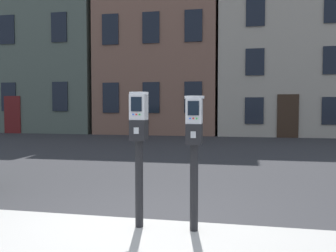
# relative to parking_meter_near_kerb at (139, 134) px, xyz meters

# --- Properties ---
(ground_plane) EXTENTS (160.00, 160.00, 0.00)m
(ground_plane) POSITION_rel_parking_meter_near_kerb_xyz_m (-0.02, 0.10, -1.19)
(ground_plane) COLOR #28282B
(parking_meter_near_kerb) EXTENTS (0.23, 0.26, 1.53)m
(parking_meter_near_kerb) POSITION_rel_parking_meter_near_kerb_xyz_m (0.00, 0.00, 0.00)
(parking_meter_near_kerb) COLOR black
(parking_meter_near_kerb) RESTS_ON sidewalk_slab
(parking_meter_twin_adjacent) EXTENTS (0.23, 0.26, 1.48)m
(parking_meter_twin_adjacent) POSITION_rel_parking_meter_near_kerb_xyz_m (0.63, -0.00, -0.03)
(parking_meter_twin_adjacent) COLOR black
(parking_meter_twin_adjacent) RESTS_ON sidewalk_slab
(townhouse_cream_stone) EXTENTS (6.31, 5.24, 11.23)m
(townhouse_cream_stone) POSITION_rel_parking_meter_near_kerb_xyz_m (-10.33, 17.27, 4.43)
(townhouse_cream_stone) COLOR #4C564C
(townhouse_cream_stone) RESTS_ON ground_plane
(townhouse_grey_stucco) EXTENTS (6.61, 5.74, 10.77)m
(townhouse_grey_stucco) POSITION_rel_parking_meter_near_kerb_xyz_m (-3.61, 17.52, 4.20)
(townhouse_grey_stucco) COLOR brown
(townhouse_grey_stucco) RESTS_ON ground_plane
(townhouse_brick_corner) EXTENTS (7.14, 6.25, 9.50)m
(townhouse_brick_corner) POSITION_rel_parking_meter_near_kerb_xyz_m (3.40, 17.78, 3.56)
(townhouse_brick_corner) COLOR #9E9384
(townhouse_brick_corner) RESTS_ON ground_plane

